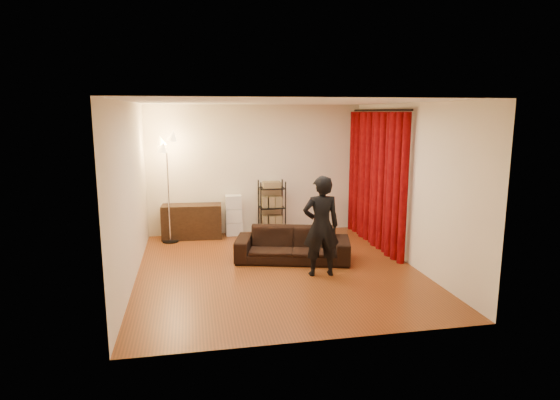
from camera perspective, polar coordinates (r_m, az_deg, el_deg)
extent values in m
plane|color=brown|center=(7.79, -0.31, -8.41)|extent=(5.00, 5.00, 0.00)
plane|color=white|center=(7.36, -0.33, 11.86)|extent=(5.00, 5.00, 0.00)
plane|color=#F1E5C9|center=(9.90, -2.98, 3.73)|extent=(5.00, 0.00, 5.00)
plane|color=#F1E5C9|center=(5.07, 4.87, -3.04)|extent=(5.00, 0.00, 5.00)
plane|color=#F1E5C9|center=(7.39, -17.73, 0.84)|extent=(0.00, 5.00, 5.00)
plane|color=#F1E5C9|center=(8.17, 15.39, 1.87)|extent=(0.00, 5.00, 5.00)
cylinder|color=black|center=(9.07, 12.03, 10.66)|extent=(0.04, 2.65, 0.04)
imported|color=black|center=(8.14, 1.55, -5.47)|extent=(2.08, 1.24, 0.57)
imported|color=black|center=(7.33, 5.02, -3.18)|extent=(0.60, 0.41, 1.59)
cube|color=#311E10|center=(9.72, -10.68, -2.58)|extent=(1.22, 0.53, 0.70)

